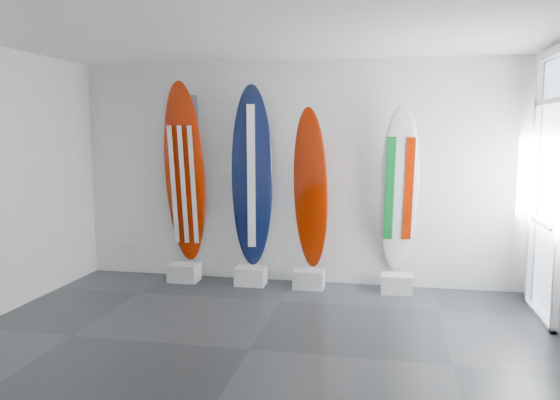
% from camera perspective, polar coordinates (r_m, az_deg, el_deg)
% --- Properties ---
extents(floor, '(6.00, 6.00, 0.00)m').
position_cam_1_polar(floor, '(5.41, -3.15, -15.23)').
color(floor, black).
rests_on(floor, ground).
extents(ceiling, '(6.00, 6.00, 0.00)m').
position_cam_1_polar(ceiling, '(5.10, -3.38, 17.76)').
color(ceiling, white).
rests_on(ceiling, wall_back).
extents(wall_back, '(6.00, 0.00, 6.00)m').
position_cam_1_polar(wall_back, '(7.48, 1.50, 2.81)').
color(wall_back, silver).
rests_on(wall_back, ground).
extents(wall_front, '(6.00, 0.00, 6.00)m').
position_cam_1_polar(wall_front, '(2.72, -16.48, -4.88)').
color(wall_front, silver).
rests_on(wall_front, ground).
extents(display_block_usa, '(0.40, 0.30, 0.24)m').
position_cam_1_polar(display_block_usa, '(7.79, -9.91, -7.43)').
color(display_block_usa, silver).
rests_on(display_block_usa, floor).
extents(surfboard_usa, '(0.57, 0.41, 2.50)m').
position_cam_1_polar(surfboard_usa, '(7.66, -9.86, 2.70)').
color(surfboard_usa, '#821500').
rests_on(surfboard_usa, display_block_usa).
extents(display_block_navy, '(0.40, 0.30, 0.24)m').
position_cam_1_polar(display_block_navy, '(7.51, -3.04, -7.88)').
color(display_block_navy, silver).
rests_on(display_block_navy, floor).
extents(surfboard_navy, '(0.57, 0.25, 2.44)m').
position_cam_1_polar(surfboard_navy, '(7.38, -2.91, 2.43)').
color(surfboard_navy, black).
rests_on(surfboard_navy, display_block_navy).
extents(display_block_swiss, '(0.40, 0.30, 0.24)m').
position_cam_1_polar(display_block_swiss, '(7.36, 3.01, -8.19)').
color(display_block_swiss, silver).
rests_on(display_block_swiss, floor).
extents(surfboard_swiss, '(0.54, 0.39, 2.14)m').
position_cam_1_polar(surfboard_swiss, '(7.24, 3.19, 1.13)').
color(surfboard_swiss, '#821500').
rests_on(surfboard_swiss, display_block_swiss).
extents(display_block_italy, '(0.40, 0.30, 0.24)m').
position_cam_1_polar(display_block_italy, '(7.29, 12.01, -8.47)').
color(display_block_italy, silver).
rests_on(display_block_italy, floor).
extents(surfboard_italy, '(0.54, 0.47, 2.18)m').
position_cam_1_polar(surfboard_italy, '(7.17, 12.25, 1.06)').
color(surfboard_italy, silver).
rests_on(surfboard_italy, display_block_italy).
extents(wall_outlet, '(0.09, 0.02, 0.13)m').
position_cam_1_polar(wall_outlet, '(8.39, -15.36, -4.93)').
color(wall_outlet, silver).
rests_on(wall_outlet, wall_back).
extents(glass_door, '(0.12, 1.16, 2.85)m').
position_cam_1_polar(glass_door, '(6.66, 26.07, 0.93)').
color(glass_door, white).
rests_on(glass_door, floor).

